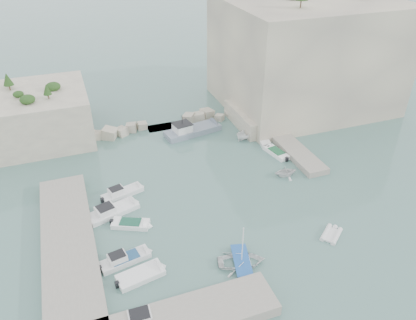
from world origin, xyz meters
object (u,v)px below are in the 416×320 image
object	(u,v)px
rowboat	(241,264)
tender_east_a	(285,176)
work_boat	(193,133)
motorboat_d	(126,262)
motorboat_c	(131,226)
inflatable_dinghy	(331,236)
tender_east_b	(276,154)
motorboat_a	(123,195)
tender_east_c	(263,142)
tender_east_d	(248,138)
motorboat_e	(141,277)
motorboat_b	(114,213)

from	to	relation	value
rowboat	tender_east_a	world-z (taller)	tender_east_a
tender_east_a	work_boat	world-z (taller)	work_boat
motorboat_d	rowboat	size ratio (longest dim) A/B	1.15
tender_east_a	motorboat_c	bearing A→B (deg)	101.83
inflatable_dinghy	tender_east_b	world-z (taller)	tender_east_b
motorboat_a	inflatable_dinghy	bearing A→B (deg)	-53.12
motorboat_d	tender_east_c	bearing A→B (deg)	24.93
tender_east_a	tender_east_d	distance (m)	10.66
motorboat_c	inflatable_dinghy	distance (m)	21.02
motorboat_e	rowboat	world-z (taller)	rowboat
motorboat_c	tender_east_b	distance (m)	22.96
motorboat_c	motorboat_d	distance (m)	5.15
inflatable_dinghy	tender_east_a	xyz separation A→B (m)	(0.99, 11.36, 0.00)
work_boat	rowboat	bearing A→B (deg)	-108.78
motorboat_d	tender_east_c	world-z (taller)	motorboat_d
motorboat_b	tender_east_d	world-z (taller)	tender_east_d
motorboat_e	tender_east_b	size ratio (longest dim) A/B	1.04
tender_east_c	motorboat_c	bearing A→B (deg)	128.48
inflatable_dinghy	motorboat_e	bearing A→B (deg)	138.20
tender_east_a	tender_east_b	distance (m)	5.27
motorboat_a	inflatable_dinghy	xyz separation A→B (m)	(19.02, -14.37, 0.00)
motorboat_c	tender_east_a	xyz separation A→B (m)	(20.17, 2.76, 0.00)
tender_east_a	motorboat_e	bearing A→B (deg)	120.10
motorboat_d	motorboat_e	world-z (taller)	motorboat_d
motorboat_a	work_boat	world-z (taller)	work_boat
rowboat	inflatable_dinghy	size ratio (longest dim) A/B	1.55
motorboat_c	tender_east_d	size ratio (longest dim) A/B	1.05
motorboat_d	motorboat_e	xyz separation A→B (m)	(0.97, -2.40, 0.00)
motorboat_a	tender_east_a	world-z (taller)	tender_east_a
motorboat_c	work_boat	bearing A→B (deg)	79.15
motorboat_d	tender_east_b	bearing A→B (deg)	18.28
tender_east_b	tender_east_d	size ratio (longest dim) A/B	1.10
motorboat_d	motorboat_e	size ratio (longest dim) A/B	1.11
motorboat_b	rowboat	size ratio (longest dim) A/B	1.35
motorboat_b	tender_east_c	xyz separation A→B (m)	(22.90, 8.74, 0.00)
tender_east_b	work_boat	xyz separation A→B (m)	(-8.87, 9.76, 0.00)
motorboat_d	tender_east_b	size ratio (longest dim) A/B	1.15
motorboat_a	tender_east_a	xyz separation A→B (m)	(20.01, -3.01, 0.00)
motorboat_c	work_boat	distance (m)	21.70
motorboat_d	work_boat	world-z (taller)	work_boat
motorboat_b	motorboat_c	xyz separation A→B (m)	(1.41, -2.77, 0.00)
inflatable_dinghy	tender_east_a	bearing A→B (deg)	46.92
motorboat_c	tender_east_d	world-z (taller)	tender_east_d
tender_east_a	tender_east_b	world-z (taller)	tender_east_a
tender_east_d	motorboat_d	bearing A→B (deg)	114.14
tender_east_d	work_boat	xyz separation A→B (m)	(-7.14, 4.17, 0.00)
motorboat_b	motorboat_d	size ratio (longest dim) A/B	1.18
rowboat	tender_east_c	world-z (taller)	rowboat
work_boat	motorboat_b	bearing A→B (deg)	-144.21
motorboat_e	tender_east_b	bearing A→B (deg)	23.69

